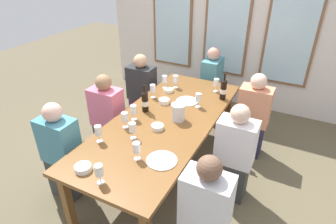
{
  "coord_description": "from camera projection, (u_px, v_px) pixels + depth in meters",
  "views": [
    {
      "loc": [
        1.23,
        -2.35,
        2.36
      ],
      "look_at": [
        0.0,
        0.09,
        0.79
      ],
      "focal_mm": 30.52,
      "sensor_mm": 36.0,
      "label": 1
    }
  ],
  "objects": [
    {
      "name": "wine_glass_8",
      "position": [
        132.0,
        128.0,
        2.74
      ],
      "size": [
        0.07,
        0.07,
        0.17
      ],
      "color": "white",
      "rests_on": "dining_table"
    },
    {
      "name": "seated_person_4",
      "position": [
        62.0,
        153.0,
        2.94
      ],
      "size": [
        0.38,
        0.24,
        1.11
      ],
      "color": "#353838",
      "rests_on": "ground"
    },
    {
      "name": "wine_bottle_1",
      "position": [
        223.0,
        89.0,
        3.46
      ],
      "size": [
        0.08,
        0.08,
        0.34
      ],
      "color": "black",
      "rests_on": "dining_table"
    },
    {
      "name": "wine_glass_2",
      "position": [
        99.0,
        171.0,
        2.21
      ],
      "size": [
        0.07,
        0.07,
        0.17
      ],
      "color": "white",
      "rests_on": "dining_table"
    },
    {
      "name": "wine_glass_10",
      "position": [
        133.0,
        110.0,
        3.05
      ],
      "size": [
        0.07,
        0.07,
        0.17
      ],
      "color": "white",
      "rests_on": "dining_table"
    },
    {
      "name": "wine_glass_5",
      "position": [
        98.0,
        131.0,
        2.7
      ],
      "size": [
        0.07,
        0.07,
        0.17
      ],
      "color": "white",
      "rests_on": "dining_table"
    },
    {
      "name": "seated_person_6",
      "position": [
        211.0,
        84.0,
        4.42
      ],
      "size": [
        0.24,
        0.38,
        1.11
      ],
      "color": "#283A40",
      "rests_on": "ground"
    },
    {
      "name": "tasting_bowl_3",
      "position": [
        157.0,
        127.0,
        2.93
      ],
      "size": [
        0.13,
        0.13,
        0.05
      ],
      "primitive_type": "cylinder",
      "color": "white",
      "rests_on": "dining_table"
    },
    {
      "name": "seated_person_0",
      "position": [
        142.0,
        93.0,
        4.15
      ],
      "size": [
        0.38,
        0.24,
        1.11
      ],
      "color": "#38233E",
      "rests_on": "ground"
    },
    {
      "name": "white_plate_1",
      "position": [
        187.0,
        101.0,
        3.47
      ],
      "size": [
        0.27,
        0.27,
        0.01
      ],
      "primitive_type": "cylinder",
      "color": "white",
      "rests_on": "dining_table"
    },
    {
      "name": "wine_glass_4",
      "position": [
        198.0,
        98.0,
        3.29
      ],
      "size": [
        0.07,
        0.07,
        0.17
      ],
      "color": "white",
      "rests_on": "dining_table"
    },
    {
      "name": "seated_person_1",
      "position": [
        253.0,
        117.0,
        3.56
      ],
      "size": [
        0.38,
        0.24,
        1.11
      ],
      "color": "#28243F",
      "rests_on": "ground"
    },
    {
      "name": "seated_person_2",
      "position": [
        108.0,
        119.0,
        3.53
      ],
      "size": [
        0.38,
        0.24,
        1.11
      ],
      "color": "#35352D",
      "rests_on": "ground"
    },
    {
      "name": "white_plate_0",
      "position": [
        162.0,
        160.0,
        2.5
      ],
      "size": [
        0.27,
        0.27,
        0.01
      ],
      "primitive_type": "cylinder",
      "color": "white",
      "rests_on": "dining_table"
    },
    {
      "name": "wine_glass_9",
      "position": [
        137.0,
        148.0,
        2.47
      ],
      "size": [
        0.07,
        0.07,
        0.17
      ],
      "color": "white",
      "rests_on": "dining_table"
    },
    {
      "name": "back_wall_with_windows",
      "position": [
        229.0,
        16.0,
        4.42
      ],
      "size": [
        4.22,
        0.1,
        2.9
      ],
      "color": "silver",
      "rests_on": "ground"
    },
    {
      "name": "ground_plane",
      "position": [
        165.0,
        171.0,
        3.48
      ],
      "size": [
        12.0,
        12.0,
        0.0
      ],
      "primitive_type": "plane",
      "color": "brown"
    },
    {
      "name": "metal_pitcher",
      "position": [
        178.0,
        112.0,
        3.05
      ],
      "size": [
        0.16,
        0.16,
        0.19
      ],
      "color": "silver",
      "rests_on": "dining_table"
    },
    {
      "name": "wine_glass_3",
      "position": [
        125.0,
        118.0,
        2.91
      ],
      "size": [
        0.07,
        0.07,
        0.17
      ],
      "color": "white",
      "rests_on": "dining_table"
    },
    {
      "name": "wine_glass_7",
      "position": [
        165.0,
        80.0,
        3.75
      ],
      "size": [
        0.07,
        0.07,
        0.17
      ],
      "color": "white",
      "rests_on": "dining_table"
    },
    {
      "name": "wine_glass_1",
      "position": [
        216.0,
        83.0,
        3.66
      ],
      "size": [
        0.07,
        0.07,
        0.17
      ],
      "color": "white",
      "rests_on": "dining_table"
    },
    {
      "name": "seated_person_3",
      "position": [
        234.0,
        155.0,
        2.91
      ],
      "size": [
        0.38,
        0.24,
        1.11
      ],
      "color": "#353633",
      "rests_on": "ground"
    },
    {
      "name": "wine_glass_0",
      "position": [
        153.0,
        89.0,
        3.5
      ],
      "size": [
        0.07,
        0.07,
        0.17
      ],
      "color": "white",
      "rests_on": "dining_table"
    },
    {
      "name": "tasting_bowl_1",
      "position": [
        164.0,
        101.0,
        3.42
      ],
      "size": [
        0.13,
        0.13,
        0.05
      ],
      "primitive_type": "cylinder",
      "color": "white",
      "rests_on": "dining_table"
    },
    {
      "name": "wine_bottle_0",
      "position": [
        145.0,
        101.0,
        3.21
      ],
      "size": [
        0.08,
        0.08,
        0.33
      ],
      "color": "black",
      "rests_on": "dining_table"
    },
    {
      "name": "seated_person_5",
      "position": [
        205.0,
        216.0,
        2.25
      ],
      "size": [
        0.38,
        0.24,
        1.11
      ],
      "color": "#2C2142",
      "rests_on": "ground"
    },
    {
      "name": "dining_table",
      "position": [
        165.0,
        124.0,
        3.14
      ],
      "size": [
        1.02,
        2.43,
        0.74
      ],
      "color": "brown",
      "rests_on": "ground"
    },
    {
      "name": "tasting_bowl_2",
      "position": [
        83.0,
        168.0,
        2.38
      ],
      "size": [
        0.14,
        0.14,
        0.05
      ],
      "primitive_type": "cylinder",
      "color": "white",
      "rests_on": "dining_table"
    },
    {
      "name": "tasting_bowl_0",
      "position": [
        169.0,
        90.0,
        3.7
      ],
      "size": [
        0.12,
        0.12,
        0.04
      ],
      "primitive_type": "cylinder",
      "color": "white",
      "rests_on": "dining_table"
    },
    {
      "name": "wine_glass_6",
      "position": [
        176.0,
        80.0,
        3.76
      ],
      "size": [
        0.07,
        0.07,
        0.17
      ],
      "color": "white",
      "rests_on": "dining_table"
    }
  ]
}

